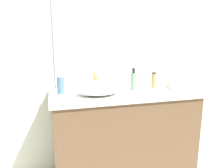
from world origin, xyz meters
name	(u,v)px	position (x,y,z in m)	size (l,w,h in m)	color
bathroom_wall_rear	(108,46)	(0.00, 0.73, 1.30)	(6.00, 0.06, 2.60)	silver
vanity_counter	(125,135)	(0.09, 0.42, 0.45)	(1.38, 0.54, 0.91)	brown
wall_mirror_panel	(118,30)	(0.09, 0.69, 1.46)	(1.25, 0.01, 1.11)	#B2BCC6
sink_basin	(99,88)	(-0.17, 0.36, 0.97)	(0.41, 0.29, 0.12)	white
faucet	(95,80)	(-0.17, 0.52, 1.00)	(0.03, 0.13, 0.17)	gold
soap_dispenser	(133,81)	(0.18, 0.44, 1.00)	(0.05, 0.05, 0.21)	#71A078
lotion_bottle	(61,85)	(-0.49, 0.47, 0.99)	(0.06, 0.06, 0.18)	slate
perfume_bottle	(154,80)	(0.40, 0.47, 0.98)	(0.05, 0.05, 0.15)	#A7894C
tissue_box	(174,82)	(0.59, 0.40, 0.97)	(0.12, 0.12, 0.16)	beige
candle_jar	(144,86)	(0.30, 0.47, 0.92)	(0.05, 0.05, 0.04)	silver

